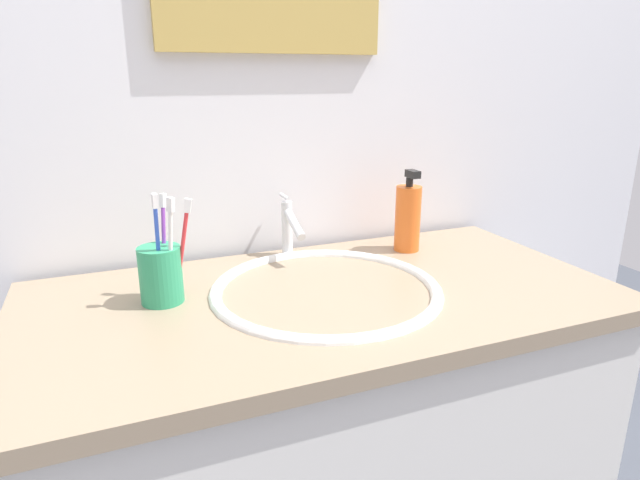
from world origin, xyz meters
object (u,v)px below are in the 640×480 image
at_px(toothbrush_cup, 161,275).
at_px(toothbrush_white, 171,244).
at_px(faucet, 289,226).
at_px(toothbrush_red, 183,243).
at_px(toothbrush_purple, 164,238).
at_px(toothbrush_blue, 158,242).
at_px(soap_dispenser, 408,217).

xyz_separation_m(toothbrush_cup, toothbrush_white, (0.02, -0.02, 0.06)).
bearing_deg(faucet, toothbrush_white, -147.12).
distance_m(toothbrush_cup, toothbrush_red, 0.07).
xyz_separation_m(faucet, toothbrush_red, (-0.25, -0.16, 0.04)).
relative_size(toothbrush_purple, toothbrush_red, 1.01).
xyz_separation_m(faucet, toothbrush_white, (-0.27, -0.17, 0.04)).
distance_m(toothbrush_blue, toothbrush_white, 0.02).
relative_size(toothbrush_purple, toothbrush_white, 0.97).
distance_m(toothbrush_cup, toothbrush_blue, 0.07).
bearing_deg(toothbrush_cup, toothbrush_blue, -93.96).
bearing_deg(faucet, toothbrush_purple, -155.24).
height_order(toothbrush_cup, toothbrush_blue, toothbrush_blue).
distance_m(toothbrush_blue, toothbrush_red, 0.04).
relative_size(toothbrush_cup, toothbrush_purple, 0.55).
xyz_separation_m(toothbrush_blue, toothbrush_white, (0.02, -0.01, -0.00)).
xyz_separation_m(toothbrush_cup, toothbrush_purple, (0.01, 0.02, 0.06)).
distance_m(toothbrush_purple, toothbrush_white, 0.05).
bearing_deg(toothbrush_blue, toothbrush_white, -23.45).
height_order(toothbrush_cup, toothbrush_white, toothbrush_white).
bearing_deg(toothbrush_white, toothbrush_cup, 127.51).
bearing_deg(toothbrush_red, toothbrush_white, -148.51).
bearing_deg(toothbrush_cup, faucet, 27.51).
bearing_deg(soap_dispenser, toothbrush_red, -168.46).
distance_m(toothbrush_red, soap_dispenser, 0.52).
distance_m(toothbrush_cup, toothbrush_purple, 0.06).
relative_size(faucet, toothbrush_white, 0.72).
bearing_deg(toothbrush_purple, toothbrush_white, -82.63).
bearing_deg(toothbrush_cup, soap_dispenser, 9.64).
distance_m(toothbrush_purple, toothbrush_red, 0.04).
bearing_deg(toothbrush_red, toothbrush_cup, 165.47).
height_order(toothbrush_purple, toothbrush_red, toothbrush_purple).
bearing_deg(toothbrush_red, toothbrush_blue, -173.07).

